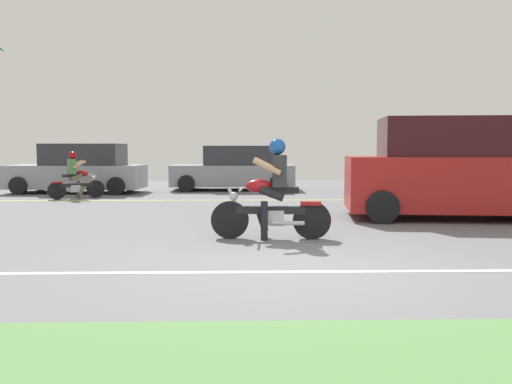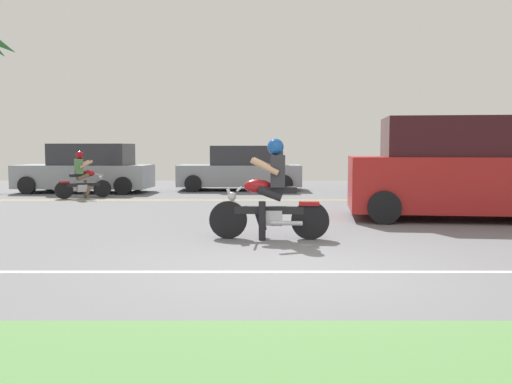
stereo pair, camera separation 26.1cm
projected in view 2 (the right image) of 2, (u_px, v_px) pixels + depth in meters
The scene contains 9 objects.
ground at pixel (284, 233), 9.74m from camera, with size 56.00×30.00×0.04m, color slate.
lane_line_near at pixel (297, 272), 6.59m from camera, with size 50.40×0.12×0.01m, color silver.
lane_line_far at pixel (273, 200), 15.54m from camera, with size 50.40×0.12×0.01m, color yellow.
motorcyclist at pixel (269, 197), 8.93m from camera, with size 1.92×0.63×1.61m.
suv_nearby at pixel (459, 170), 11.42m from camera, with size 4.66×2.56×2.07m.
parked_car_0 at pixel (86, 170), 18.16m from camera, with size 4.36×2.07×1.58m.
parked_car_1 at pixel (241, 169), 19.23m from camera, with size 4.18×1.98×1.52m.
parked_car_2 at pixel (431, 172), 17.81m from camera, with size 3.97×2.23×1.48m.
motorcyclist_distant at pixel (82, 178), 16.13m from camera, with size 1.41×0.92×1.35m.
Camera 2 is at (-0.50, -6.66, 1.47)m, focal length 39.30 mm.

